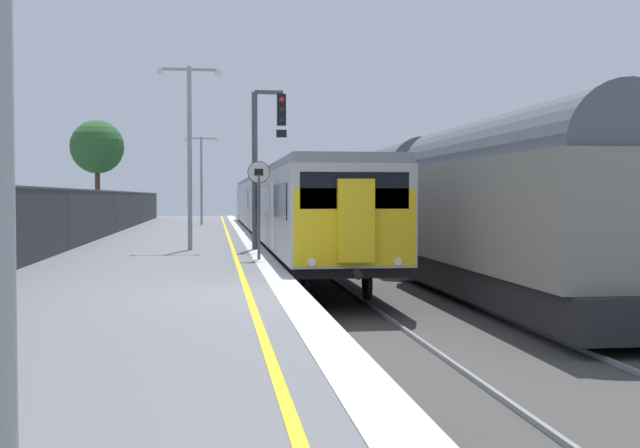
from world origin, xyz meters
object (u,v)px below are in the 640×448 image
commuter_train_at_platform (279,205)px  background_tree_left (97,149)px  signal_gantry (263,150)px  platform_lamp_far (201,172)px  platform_lamp_mid (190,142)px  freight_train_adjacent_track (387,200)px  speed_limit_sign (259,197)px

commuter_train_at_platform → background_tree_left: bearing=125.8°
signal_gantry → platform_lamp_far: bearing=95.9°
platform_lamp_mid → freight_train_adjacent_track: bearing=39.5°
commuter_train_at_platform → platform_lamp_mid: bearing=-107.4°
platform_lamp_mid → signal_gantry: bearing=-3.4°
platform_lamp_mid → platform_lamp_far: size_ratio=1.10×
commuter_train_at_platform → speed_limit_sign: (-1.85, -16.23, 0.41)m
signal_gantry → freight_train_adjacent_track: bearing=50.1°
signal_gantry → speed_limit_sign: signal_gantry is taller
platform_lamp_far → background_tree_left: 8.05m
background_tree_left → platform_lamp_mid: bearing=-75.9°
signal_gantry → platform_lamp_mid: platform_lamp_mid is taller
commuter_train_at_platform → background_tree_left: 18.15m
freight_train_adjacent_track → platform_lamp_mid: size_ratio=6.81×
speed_limit_sign → platform_lamp_mid: size_ratio=0.46×
freight_train_adjacent_track → speed_limit_sign: freight_train_adjacent_track is taller
platform_lamp_mid → platform_lamp_far: platform_lamp_mid is taller
platform_lamp_mid → background_tree_left: (-6.65, 26.50, 1.32)m
signal_gantry → background_tree_left: size_ratio=0.77×
signal_gantry → speed_limit_sign: size_ratio=1.92×
speed_limit_sign → platform_lamp_far: size_ratio=0.50×
freight_train_adjacent_track → speed_limit_sign: size_ratio=14.94×
speed_limit_sign → freight_train_adjacent_track: bearing=61.1°
freight_train_adjacent_track → platform_lamp_mid: bearing=-140.5°
freight_train_adjacent_track → signal_gantry: 8.70m
commuter_train_at_platform → background_tree_left: background_tree_left is taller
signal_gantry → platform_lamp_mid: 2.33m
commuter_train_at_platform → freight_train_adjacent_track: (4.00, -5.64, 0.27)m
background_tree_left → freight_train_adjacent_track: bearing=-54.3°
platform_lamp_mid → speed_limit_sign: bearing=-65.1°
freight_train_adjacent_track → background_tree_left: bearing=125.7°
freight_train_adjacent_track → platform_lamp_mid: platform_lamp_mid is taller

